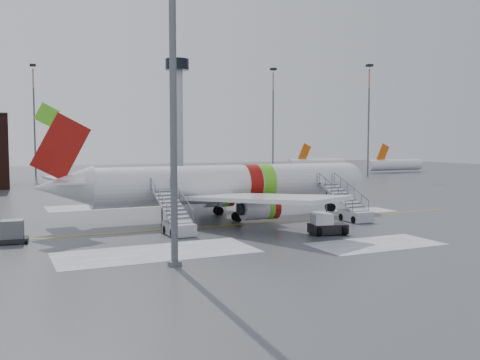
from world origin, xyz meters
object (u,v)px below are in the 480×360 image
airstair_fwd (351,210)px  light_mast_near (173,84)px  airstair_aft (176,221)px  uld_container (12,232)px  pushback_tug (326,225)px  airliner (223,185)px

airstair_fwd → light_mast_near: bearing=-153.0°
airstair_fwd → airstair_aft: bearing=180.0°
uld_container → light_mast_near: (9.03, -12.23, 10.52)m
airstair_aft → light_mast_near: light_mast_near is taller
pushback_tug → light_mast_near: size_ratio=0.16×
light_mast_near → airstair_aft: bearing=71.5°
uld_container → airstair_aft: bearing=-5.2°
pushback_tug → airstair_aft: bearing=153.4°
uld_container → pushback_tug: bearing=-15.8°
airliner → light_mast_near: (-10.79, -17.60, 7.94)m
airstair_aft → light_mast_near: bearing=-108.5°
airliner → pushback_tug: bearing=-71.0°
airliner → pushback_tug: size_ratio=10.35×
airstair_fwd → pushback_tug: 8.77m
airstair_fwd → airstair_aft: 17.98m
light_mast_near → uld_container: bearing=126.4°
airstair_fwd → uld_container: (-30.72, 1.16, -0.22)m
airliner → light_mast_near: size_ratio=1.61×
airstair_aft → uld_container: airstair_aft is taller
uld_container → light_mast_near: 18.49m
uld_container → airliner: bearing=15.2°
light_mast_near → airliner: bearing=58.5°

